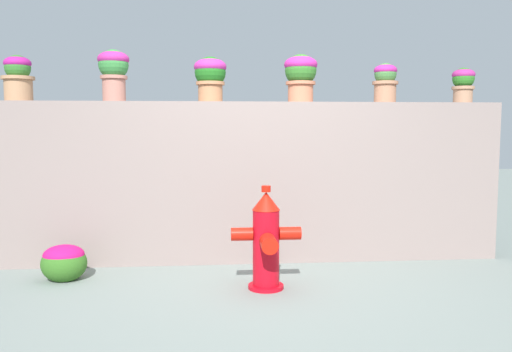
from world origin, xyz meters
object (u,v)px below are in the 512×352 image
(potted_plant_0, at_px, (18,76))
(potted_plant_3, at_px, (301,73))
(potted_plant_5, at_px, (463,82))
(potted_plant_2, at_px, (210,75))
(potted_plant_4, at_px, (385,80))
(potted_plant_1, at_px, (114,69))
(flower_bush_left, at_px, (64,261))
(fire_hydrant, at_px, (266,242))

(potted_plant_0, xyz_separation_m, potted_plant_3, (2.67, 0.01, 0.04))
(potted_plant_5, bearing_deg, potted_plant_2, 179.40)
(potted_plant_0, height_order, potted_plant_3, potted_plant_3)
(potted_plant_5, bearing_deg, potted_plant_4, -178.32)
(potted_plant_1, bearing_deg, potted_plant_2, 3.68)
(potted_plant_2, height_order, flower_bush_left, potted_plant_2)
(potted_plant_1, relative_size, fire_hydrant, 0.57)
(fire_hydrant, bearing_deg, potted_plant_5, 24.04)
(potted_plant_3, relative_size, potted_plant_5, 1.33)
(potted_plant_0, distance_m, potted_plant_2, 1.79)
(potted_plant_2, xyz_separation_m, potted_plant_4, (1.71, -0.05, -0.04))
(potted_plant_2, relative_size, potted_plant_5, 1.24)
(potted_plant_2, height_order, potted_plant_3, potted_plant_3)
(potted_plant_0, distance_m, fire_hydrant, 2.80)
(potted_plant_3, bearing_deg, fire_hydrant, -114.58)
(fire_hydrant, bearing_deg, potted_plant_3, 65.42)
(potted_plant_5, bearing_deg, fire_hydrant, -155.96)
(potted_plant_4, xyz_separation_m, flower_bush_left, (-2.99, -0.50, -1.61))
(potted_plant_0, bearing_deg, potted_plant_4, -0.77)
(potted_plant_1, bearing_deg, potted_plant_5, 0.53)
(potted_plant_2, xyz_separation_m, fire_hydrant, (0.44, -0.95, -1.43))
(potted_plant_0, xyz_separation_m, potted_plant_2, (1.79, 0.00, 0.02))
(potted_plant_2, distance_m, potted_plant_4, 1.71)
(potted_plant_3, bearing_deg, potted_plant_1, -178.05)
(potted_plant_1, relative_size, flower_bush_left, 1.24)
(potted_plant_1, height_order, potted_plant_3, potted_plant_1)
(potted_plant_1, xyz_separation_m, potted_plant_2, (0.90, 0.06, -0.04))
(potted_plant_1, height_order, potted_plant_4, potted_plant_1)
(fire_hydrant, xyz_separation_m, flower_bush_left, (-1.72, 0.40, -0.22))
(potted_plant_4, bearing_deg, potted_plant_5, 1.68)
(potted_plant_1, bearing_deg, potted_plant_0, 176.46)
(potted_plant_5, distance_m, flower_bush_left, 4.15)
(potted_plant_1, relative_size, potted_plant_2, 1.11)
(potted_plant_3, height_order, flower_bush_left, potted_plant_3)
(potted_plant_3, relative_size, flower_bush_left, 1.20)
(potted_plant_5, relative_size, fire_hydrant, 0.41)
(potted_plant_1, distance_m, potted_plant_4, 2.61)
(fire_hydrant, bearing_deg, potted_plant_1, 146.38)
(potted_plant_2, bearing_deg, potted_plant_1, -176.32)
(potted_plant_0, distance_m, flower_bush_left, 1.80)
(potted_plant_1, relative_size, potted_plant_3, 1.03)
(potted_plant_2, xyz_separation_m, potted_plant_5, (2.52, -0.03, -0.05))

